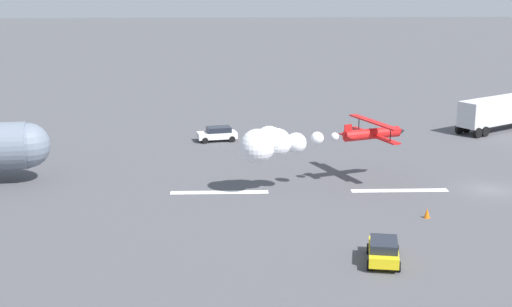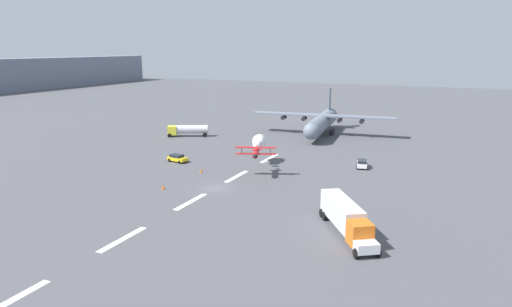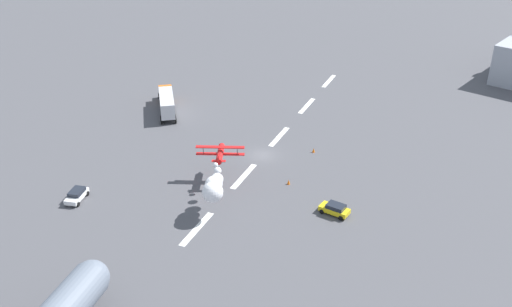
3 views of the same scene
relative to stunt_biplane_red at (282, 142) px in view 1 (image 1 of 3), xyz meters
The scene contains 8 objects.
ground_plane 17.67m from the stunt_biplane_red, behind, with size 440.00×440.00×0.00m, color #4C4C51.
runway_stripe_3 10.61m from the stunt_biplane_red, behind, with size 8.00×0.90×0.01m, color white.
runway_stripe_4 6.58m from the stunt_biplane_red, ahead, with size 8.00×0.90×0.01m, color white.
stunt_biplane_red is the anchor object (origin of this frame).
semi_truck_orange 35.57m from the stunt_biplane_red, 138.38° to the right, with size 12.91×9.92×3.70m.
followme_car_yellow 19.96m from the stunt_biplane_red, 73.83° to the right, with size 4.39×2.70×1.52m.
airport_staff_sedan 16.53m from the stunt_biplane_red, 109.07° to the left, with size 2.60×4.26×1.52m.
traffic_cone_far 12.88m from the stunt_biplane_red, 146.02° to the left, with size 0.44×0.44×0.75m, color orange.
Camera 1 is at (21.36, 59.05, 17.87)m, focal length 52.97 mm.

